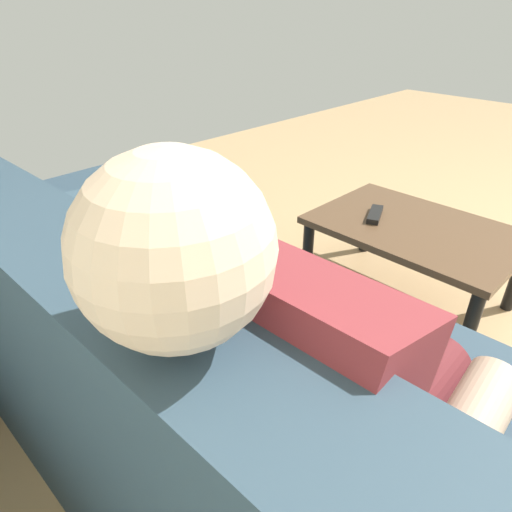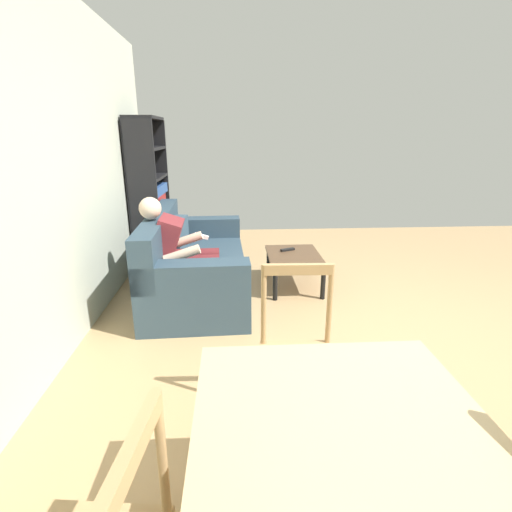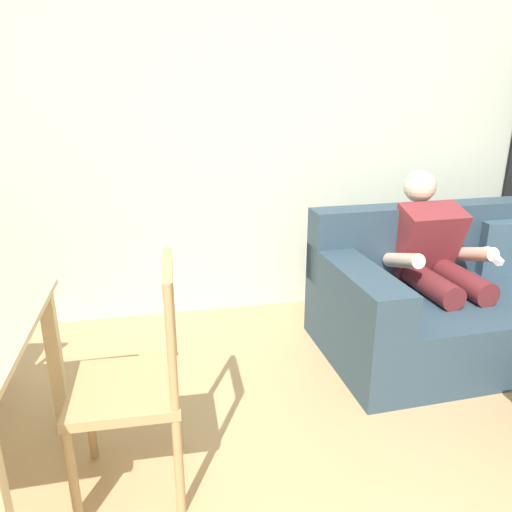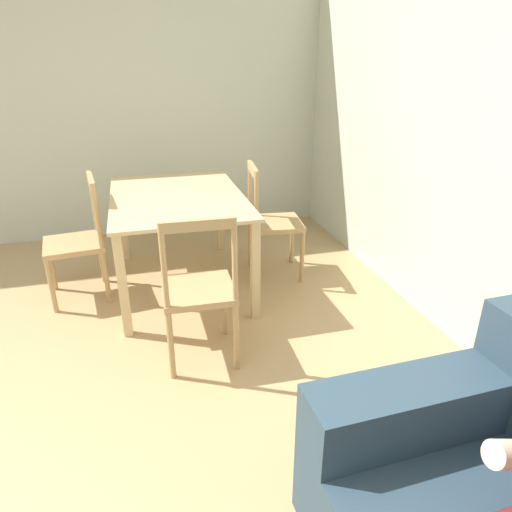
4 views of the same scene
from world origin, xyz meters
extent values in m
cube|color=beige|center=(-3.17, 0.00, 1.38)|extent=(0.12, 5.71, 2.76)
cube|color=#2D4251|center=(0.49, 1.86, 0.51)|extent=(0.27, 0.99, 0.24)
cube|color=#D1B27F|center=(-1.77, 1.16, 0.75)|extent=(1.41, 0.99, 0.02)
cube|color=#D1B27F|center=(-2.42, 0.71, 0.37)|extent=(0.06, 0.06, 0.73)
cube|color=#D1B27F|center=(-1.11, 0.71, 0.37)|extent=(0.06, 0.06, 0.73)
cube|color=#D1B27F|center=(-2.42, 1.60, 0.37)|extent=(0.06, 0.06, 0.73)
cube|color=#D1B27F|center=(-1.11, 1.60, 0.37)|extent=(0.06, 0.06, 0.73)
cube|color=tan|center=(-1.77, 1.95, 0.46)|extent=(0.47, 0.47, 0.04)
cylinder|color=tan|center=(-1.56, 2.12, 0.23)|extent=(0.04, 0.04, 0.46)
cylinder|color=tan|center=(-1.93, 2.16, 0.23)|extent=(0.04, 0.04, 0.46)
cylinder|color=tan|center=(-1.60, 1.74, 0.23)|extent=(0.04, 0.04, 0.46)
cylinder|color=tan|center=(-1.98, 1.78, 0.23)|extent=(0.04, 0.04, 0.46)
cylinder|color=tan|center=(-1.60, 1.74, 0.70)|extent=(0.03, 0.03, 0.49)
cylinder|color=tan|center=(-1.98, 1.78, 0.70)|extent=(0.03, 0.03, 0.49)
cube|color=tan|center=(-1.79, 1.76, 0.92)|extent=(0.38, 0.08, 0.06)
cube|color=tan|center=(-0.76, 1.16, 0.46)|extent=(0.43, 0.43, 0.04)
cylinder|color=tan|center=(-0.94, 1.35, 0.23)|extent=(0.04, 0.04, 0.46)
cylinder|color=tan|center=(-0.96, 0.97, 0.23)|extent=(0.04, 0.04, 0.46)
cylinder|color=tan|center=(-0.56, 1.34, 0.23)|extent=(0.04, 0.04, 0.46)
cylinder|color=tan|center=(-0.58, 0.96, 0.23)|extent=(0.04, 0.04, 0.46)
cylinder|color=tan|center=(-0.56, 1.34, 0.71)|extent=(0.03, 0.03, 0.51)
cylinder|color=tan|center=(-0.58, 0.96, 0.71)|extent=(0.03, 0.03, 0.51)
cube|color=tan|center=(-0.57, 1.15, 0.94)|extent=(0.05, 0.38, 0.06)
cube|color=tan|center=(-1.77, 0.36, 0.44)|extent=(0.47, 0.47, 0.04)
cylinder|color=tan|center=(-1.93, 0.15, 0.22)|extent=(0.04, 0.04, 0.44)
cylinder|color=tan|center=(-1.55, 0.20, 0.22)|extent=(0.04, 0.04, 0.44)
cylinder|color=tan|center=(-1.98, 0.53, 0.22)|extent=(0.04, 0.04, 0.44)
cylinder|color=tan|center=(-1.60, 0.57, 0.22)|extent=(0.04, 0.04, 0.44)
cylinder|color=tan|center=(-1.98, 0.53, 0.69)|extent=(0.03, 0.03, 0.50)
cylinder|color=tan|center=(-1.60, 0.57, 0.69)|extent=(0.03, 0.03, 0.50)
cube|color=tan|center=(-1.79, 0.55, 0.90)|extent=(0.38, 0.08, 0.06)
camera|label=1|loc=(0.76, 2.50, 1.20)|focal=30.94mm
camera|label=2|loc=(-2.56, 1.51, 1.66)|focal=26.94mm
camera|label=3|loc=(-0.59, -0.51, 1.55)|focal=33.46mm
camera|label=4|loc=(1.65, 0.87, 1.75)|focal=32.13mm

